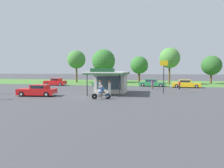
{
  "coord_description": "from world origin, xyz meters",
  "views": [
    {
      "loc": [
        8.05,
        -23.28,
        3.27
      ],
      "look_at": [
        2.49,
        3.16,
        1.4
      ],
      "focal_mm": 31.57,
      "sensor_mm": 36.0,
      "label": 1
    }
  ],
  "objects": [
    {
      "name": "parked_car_back_row_far_left",
      "position": [
        7.78,
        17.73,
        0.68
      ],
      "size": [
        5.64,
        2.31,
        1.48
      ],
      "color": "#2D844C",
      "rests_on": "ground"
    },
    {
      "name": "featured_classic_sedan",
      "position": [
        -6.4,
        -0.79,
        0.67
      ],
      "size": [
        5.05,
        2.43,
        1.45
      ],
      "color": "red",
      "rests_on": "ground"
    },
    {
      "name": "tree_oak_right",
      "position": [
        -12.46,
        27.28,
        6.2
      ],
      "size": [
        4.94,
        4.94,
        8.7
      ],
      "color": "brown",
      "rests_on": "ground"
    },
    {
      "name": "service_station_kiosk",
      "position": [
        1.96,
        4.75,
        1.79
      ],
      "size": [
        5.05,
        7.23,
        3.53
      ],
      "color": "beige",
      "rests_on": "ground"
    },
    {
      "name": "bystander_leaning_by_kiosk",
      "position": [
        12.48,
        12.39,
        0.78
      ],
      "size": [
        0.34,
        0.34,
        1.5
      ],
      "color": "black",
      "rests_on": "ground"
    },
    {
      "name": "tree_oak_distant_spare",
      "position": [
        4.62,
        27.39,
        4.53
      ],
      "size": [
        4.48,
        4.48,
        6.89
      ],
      "color": "brown",
      "rests_on": "ground"
    },
    {
      "name": "parked_car_back_row_centre_left",
      "position": [
        14.12,
        16.22,
        0.68
      ],
      "size": [
        5.44,
        2.34,
        1.49
      ],
      "color": "gold",
      "rests_on": "ground"
    },
    {
      "name": "gas_pump_nearside",
      "position": [
        1.33,
        1.18,
        0.94
      ],
      "size": [
        0.44,
        0.44,
        2.06
      ],
      "color": "slate",
      "rests_on": "ground"
    },
    {
      "name": "grass_verge_strip",
      "position": [
        0.0,
        30.0,
        0.0
      ],
      "size": [
        120.0,
        24.0,
        0.01
      ],
      "primitive_type": "cube",
      "color": "#477A33",
      "rests_on": "ground"
    },
    {
      "name": "tree_oak_far_left",
      "position": [
        21.71,
        28.15,
        4.47
      ],
      "size": [
        4.65,
        4.65,
        6.81
      ],
      "color": "brown",
      "rests_on": "ground"
    },
    {
      "name": "gas_pump_offside",
      "position": [
        2.58,
        1.18,
        0.9
      ],
      "size": [
        0.44,
        0.44,
        1.96
      ],
      "color": "slate",
      "rests_on": "ground"
    },
    {
      "name": "motorcycle_with_rider",
      "position": [
        2.3,
        -1.74,
        0.65
      ],
      "size": [
        2.1,
        0.85,
        1.58
      ],
      "color": "black",
      "rests_on": "ground"
    },
    {
      "name": "parked_car_back_row_left",
      "position": [
        -1.72,
        15.61,
        0.67
      ],
      "size": [
        5.09,
        2.3,
        1.49
      ],
      "color": "#2D844C",
      "rests_on": "ground"
    },
    {
      "name": "bystander_strolling_foreground",
      "position": [
        7.89,
        11.23,
        0.87
      ],
      "size": [
        0.36,
        0.36,
        1.63
      ],
      "color": "brown",
      "rests_on": "ground"
    },
    {
      "name": "ground_plane",
      "position": [
        0.0,
        0.0,
        0.0
      ],
      "size": [
        300.0,
        300.0,
        0.0
      ],
      "primitive_type": "plane",
      "color": "#424247"
    },
    {
      "name": "tree_oak_far_right",
      "position": [
        -5.18,
        28.65,
        5.85
      ],
      "size": [
        6.24,
        6.24,
        8.98
      ],
      "color": "brown",
      "rests_on": "ground"
    },
    {
      "name": "parked_car_second_row_spare",
      "position": [
        -12.87,
        16.08,
        0.71
      ],
      "size": [
        4.95,
        1.99,
        1.54
      ],
      "color": "red",
      "rests_on": "ground"
    },
    {
      "name": "tree_oak_left",
      "position": [
        11.74,
        24.96,
        6.17
      ],
      "size": [
        4.77,
        4.77,
        8.59
      ],
      "color": "brown",
      "rests_on": "ground"
    },
    {
      "name": "roadside_pole_sign",
      "position": [
        9.49,
        5.64,
        3.18
      ],
      "size": [
        1.1,
        0.12,
        4.65
      ],
      "color": "black",
      "rests_on": "ground"
    }
  ]
}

